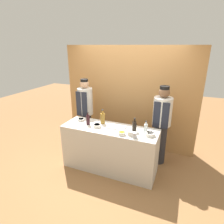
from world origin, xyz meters
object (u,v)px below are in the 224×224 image
Objects in this scene: bottle_vinegar at (103,118)px; chef_right at (161,123)px; sauce_bowl_yellow at (97,126)px; bottle_soy at (134,126)px; bottle_wine at (88,120)px; chef_left at (86,112)px; sauce_bowl_green at (81,120)px; bottle_clear at (146,128)px; cup_cream at (130,133)px; sauce_bowl_orange at (122,133)px; cutting_board at (116,127)px; cup_steel at (134,135)px; sauce_bowl_white at (150,134)px.

bottle_vinegar is 1.19m from chef_right.
bottle_soy is (0.70, 0.12, 0.07)m from sauce_bowl_yellow.
bottle_wine is at bearing -175.99° from bottle_soy.
chef_left reaches higher than chef_right.
chef_left is (-0.67, 0.48, -0.11)m from bottle_vinegar.
chef_left is at bearing 109.98° from sauce_bowl_green.
sauce_bowl_yellow is 0.66× the size of bottle_clear.
sauce_bowl_yellow is 0.69m from cup_cream.
bottle_vinegar reaches higher than sauce_bowl_green.
sauce_bowl_yellow is at bearing -46.57° from chef_left.
sauce_bowl_green is at bearing -70.02° from chef_left.
chef_left reaches higher than sauce_bowl_green.
sauce_bowl_orange is 0.44m from bottle_clear.
bottle_wine reaches higher than sauce_bowl_orange.
bottle_wine reaches higher than sauce_bowl_green.
sauce_bowl_orange reaches higher than cutting_board.
bottle_wine is 1.03m from cup_steel.
chef_left is (-0.42, 0.63, -0.09)m from bottle_wine.
chef_left is (-1.19, 0.81, -0.02)m from sauce_bowl_orange.
sauce_bowl_orange is (-0.46, -0.15, -0.00)m from sauce_bowl_white.
sauce_bowl_white is at bearing -21.57° from chef_left.
sauce_bowl_yellow is 0.72m from bottle_soy.
bottle_wine is 0.76m from chef_left.
sauce_bowl_white is 0.48× the size of cutting_board.
bottle_clear is 0.30m from cup_steel.
cup_cream is (0.34, -0.20, 0.03)m from cutting_board.
bottle_wine is 0.15× the size of chef_left.
sauce_bowl_white is at bearing -1.15° from bottle_wine.
bottle_wine reaches higher than bottle_clear.
sauce_bowl_yellow is at bearing 172.75° from cup_cream.
bottle_clear reaches higher than sauce_bowl_green.
sauce_bowl_orange is 0.53× the size of bottle_soy.
sauce_bowl_green is 0.55m from chef_left.
cup_cream is at bearing -29.99° from chef_left.
cutting_board is at bearing 18.50° from sauce_bowl_yellow.
bottle_clear is 0.60m from chef_right.
cutting_board is at bearing -29.53° from chef_left.
bottle_vinegar reaches higher than bottle_soy.
sauce_bowl_orange is 1.47× the size of cup_cream.
cup_steel is at bearing -10.90° from bottle_wine.
bottle_soy is at bearing 163.73° from sauce_bowl_white.
bottle_soy is 0.27m from cup_steel.
bottle_wine is 1.04× the size of bottle_soy.
sauce_bowl_yellow is 0.09× the size of chef_right.
bottle_vinegar is at bearing 169.74° from sauce_bowl_white.
cup_cream reaches higher than sauce_bowl_green.
cutting_board is 1.57× the size of bottle_clear.
bottle_wine is at bearing -148.04° from bottle_vinegar.
bottle_vinegar is 0.83m from chef_left.
chef_left is at bearing 123.61° from bottle_wine.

